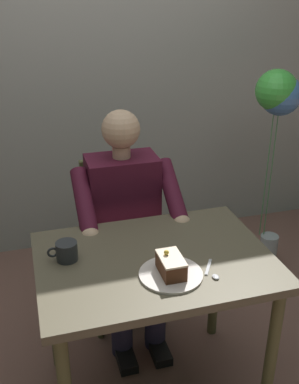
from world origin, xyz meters
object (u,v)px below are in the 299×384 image
Objects in this scene: dining_table at (155,278)px; seated_person at (127,225)px; coffee_cup at (66,251)px; balloon_display at (277,110)px; chair at (120,232)px; dessert_spoon at (212,272)px; cake_slice at (171,265)px.

seated_person is at bearing -90.00° from dining_table.
seated_person is 9.89× the size of coffee_cup.
balloon_display reaches higher than seated_person.
balloon_display reaches higher than chair.
coffee_cup is at bearing 59.53° from chair.
seated_person is 0.56m from coffee_cup.
balloon_display reaches higher than dessert_spoon.
coffee_cup is at bearing 28.84° from balloon_display.
coffee_cup is 0.89× the size of dessert_spoon.
cake_slice is at bearing 91.66° from chair.
chair is 0.22m from seated_person.
dining_table is at bearing 90.00° from chair.
coffee_cup is (0.35, 0.42, 0.16)m from seated_person.
dessert_spoon is 0.10× the size of balloon_display.
chair is at bearing -120.47° from coffee_cup.
coffee_cup reaches higher than dessert_spoon.
coffee_cup reaches higher than dining_table.
chair is at bearing -90.00° from dining_table.
dining_table is at bearing -42.83° from dessert_spoon.
seated_person is 8.63× the size of cake_slice.
seated_person is (0.00, 0.17, 0.14)m from chair.
cake_slice is 1.42m from balloon_display.
dessert_spoon is at bearing 102.22° from chair.
seated_person is (0.00, -0.50, -0.01)m from dining_table.
chair is 0.87m from cake_slice.
dining_table is 0.73× the size of balloon_display.
balloon_display is at bearing -140.61° from dining_table.
chair reaches higher than coffee_cup.
cake_slice is 0.11× the size of balloon_display.
chair is 6.50× the size of dessert_spoon.
dining_table is 6.83× the size of cake_slice.
coffee_cup is 0.59m from dessert_spoon.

